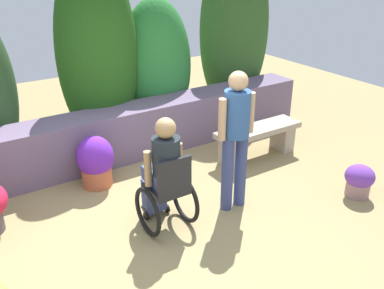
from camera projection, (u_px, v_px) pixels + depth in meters
The scene contains 8 objects.
ground_plane at pixel (166, 229), 4.78m from camera, with size 13.52×13.52×0.00m, color #988556.
stone_retaining_wall at pixel (99, 139), 6.07m from camera, with size 7.06×0.56×0.77m, color slate.
hedge_backdrop at pixel (93, 60), 6.24m from camera, with size 7.42×1.17×3.07m.
stone_bench at pixel (258, 138), 6.28m from camera, with size 1.37×0.40×0.49m.
person_in_wheelchair at pixel (164, 177), 4.58m from camera, with size 0.53×0.66×1.33m.
person_standing_companion at pixel (236, 132), 4.79m from camera, with size 0.49×0.30×1.69m.
flower_pot_terracotta_by_wall at pixel (359, 180), 5.33m from camera, with size 0.37×0.37×0.42m.
flower_pot_small_foreground at pixel (96, 162), 5.52m from camera, with size 0.48×0.48×0.70m.
Camera 1 is at (-1.88, -3.45, 2.88)m, focal length 39.60 mm.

